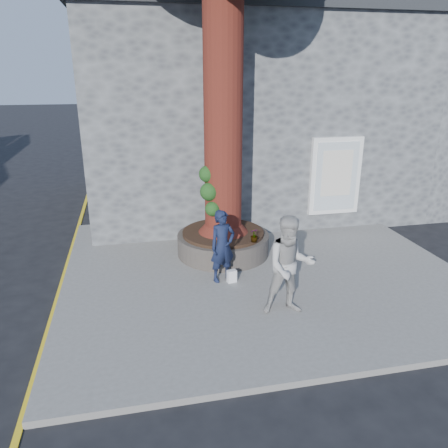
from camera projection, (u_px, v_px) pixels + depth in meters
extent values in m
plane|color=black|center=(206.00, 298.00, 9.17)|extent=(120.00, 120.00, 0.00)
cube|color=slate|center=(261.00, 269.00, 10.37)|extent=(9.00, 8.00, 0.12)
cube|color=yellow|center=(60.00, 291.00, 9.49)|extent=(0.10, 30.00, 0.01)
cube|color=#484A4D|center=(239.00, 117.00, 15.31)|extent=(10.00, 8.00, 6.00)
cube|color=black|center=(241.00, 18.00, 14.27)|extent=(10.30, 8.30, 0.30)
cube|color=white|center=(335.00, 176.00, 12.36)|extent=(1.50, 0.12, 2.20)
cube|color=silver|center=(336.00, 177.00, 12.31)|extent=(1.25, 0.04, 1.95)
cube|color=silver|center=(337.00, 173.00, 12.25)|extent=(0.90, 0.02, 1.30)
cube|color=#484A4D|center=(439.00, 112.00, 16.91)|extent=(6.00, 8.00, 6.00)
cylinder|color=black|center=(223.00, 244.00, 11.05)|extent=(2.30, 2.30, 0.52)
cylinder|color=black|center=(223.00, 233.00, 10.95)|extent=(2.04, 2.04, 0.08)
cylinder|color=#4E1913|center=(223.00, 73.00, 9.69)|extent=(0.90, 0.90, 7.50)
cone|color=#4E1913|center=(223.00, 218.00, 10.82)|extent=(1.24, 1.24, 0.70)
sphere|color=#1A3A13|center=(209.00, 192.00, 10.31)|extent=(0.44, 0.44, 0.44)
sphere|color=#1A3A13|center=(213.00, 209.00, 10.36)|extent=(0.36, 0.36, 0.36)
sphere|color=#1A3A13|center=(207.00, 174.00, 10.29)|extent=(0.40, 0.40, 0.40)
imported|color=#131A35|center=(223.00, 246.00, 9.45)|extent=(0.68, 0.55, 1.62)
imported|color=#ABA8A4|center=(290.00, 266.00, 8.13)|extent=(1.01, 0.83, 1.93)
cube|color=white|center=(232.00, 276.00, 9.58)|extent=(0.22, 0.15, 0.28)
imported|color=gray|center=(228.00, 214.00, 11.73)|extent=(0.20, 0.19, 0.32)
imported|color=gray|center=(233.00, 213.00, 11.75)|extent=(0.26, 0.26, 0.36)
imported|color=gray|center=(254.00, 235.00, 10.21)|extent=(0.21, 0.21, 0.32)
imported|color=gray|center=(214.00, 215.00, 11.65)|extent=(0.37, 0.38, 0.31)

